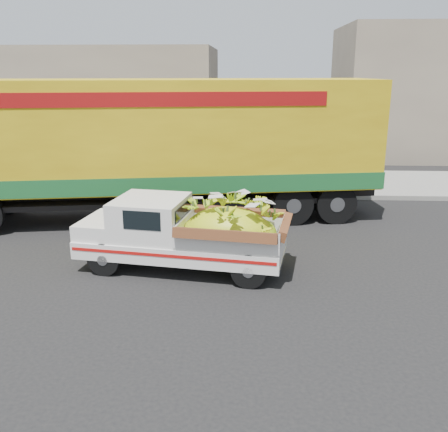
{
  "coord_description": "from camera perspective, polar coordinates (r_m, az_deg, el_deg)",
  "views": [
    {
      "loc": [
        2.64,
        -9.83,
        4.06
      ],
      "look_at": [
        2.14,
        0.37,
        1.04
      ],
      "focal_mm": 40.0,
      "sensor_mm": 36.0,
      "label": 1
    }
  ],
  "objects": [
    {
      "name": "semi_trailer",
      "position": [
        13.79,
        -7.23,
        8.26
      ],
      "size": [
        12.07,
        4.41,
        3.8
      ],
      "rotation": [
        0.0,
        0.0,
        0.16
      ],
      "color": "black",
      "rests_on": "ground"
    },
    {
      "name": "curb",
      "position": [
        16.59,
        -6.44,
        2.47
      ],
      "size": [
        60.0,
        0.25,
        0.15
      ],
      "primitive_type": "cube",
      "color": "gray",
      "rests_on": "ground"
    },
    {
      "name": "ground",
      "position": [
        10.96,
        -11.39,
        -5.61
      ],
      "size": [
        100.0,
        100.0,
        0.0
      ],
      "primitive_type": "plane",
      "color": "black",
      "rests_on": "ground"
    },
    {
      "name": "building_left",
      "position": [
        26.2,
        -21.65,
        11.93
      ],
      "size": [
        18.0,
        6.0,
        5.0
      ],
      "primitive_type": "cube",
      "color": "gray",
      "rests_on": "ground"
    },
    {
      "name": "pickup_truck",
      "position": [
        10.3,
        -3.12,
        -1.99
      ],
      "size": [
        4.44,
        2.21,
        1.49
      ],
      "rotation": [
        0.0,
        0.0,
        -0.16
      ],
      "color": "black",
      "rests_on": "ground"
    },
    {
      "name": "sidewalk",
      "position": [
        18.61,
        -5.42,
        4.02
      ],
      "size": [
        60.0,
        4.0,
        0.14
      ],
      "primitive_type": "cube",
      "color": "gray",
      "rests_on": "ground"
    }
  ]
}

